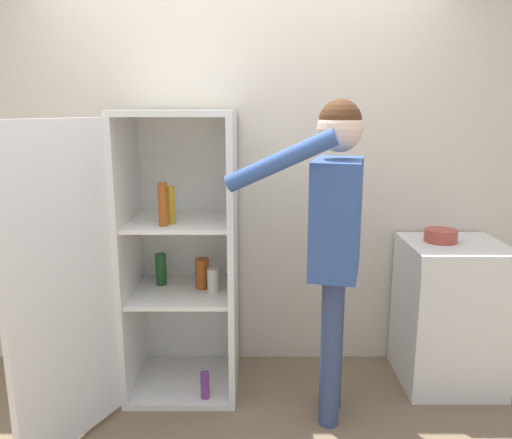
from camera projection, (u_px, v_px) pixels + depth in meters
name	position (u px, v px, depth m)	size (l,w,h in m)	color
wall_back	(243.00, 176.00, 3.26)	(7.00, 0.06, 2.55)	beige
refrigerator	(162.00, 259.00, 2.91)	(0.99, 1.21, 1.70)	white
person	(337.00, 222.00, 2.60)	(0.75, 0.56, 1.75)	#384770
counter	(452.00, 314.00, 3.10)	(0.58, 0.56, 0.91)	white
bowl	(443.00, 236.00, 3.03)	(0.20, 0.20, 0.08)	#B24738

